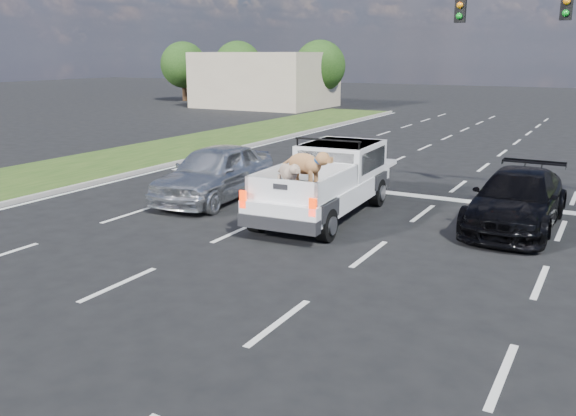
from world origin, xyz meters
name	(u,v)px	position (x,y,z in m)	size (l,w,h in m)	color
ground	(193,302)	(0.00, 0.00, 0.00)	(160.00, 160.00, 0.00)	black
road_markings	(343,217)	(0.00, 6.56, 0.01)	(17.75, 60.00, 0.01)	silver
grass_median_left	(34,178)	(-11.50, 6.00, 0.05)	(5.00, 60.00, 0.10)	#214013
curb_left	(84,185)	(-9.05, 6.00, 0.07)	(0.15, 60.00, 0.14)	gray
building_left	(265,80)	(-20.00, 36.00, 2.20)	(10.00, 8.00, 4.40)	#BCAC8F
tree_far_a	(184,65)	(-30.00, 38.00, 3.29)	(4.20, 4.20, 5.40)	#332114
tree_far_b	(238,65)	(-24.00, 38.00, 3.29)	(4.20, 4.20, 5.40)	#332114
tree_far_c	(320,66)	(-16.00, 38.00, 3.29)	(4.20, 4.20, 5.40)	#332114
pickup_truck	(326,180)	(-0.51, 6.53, 0.97)	(2.32, 5.63, 2.08)	black
silver_sedan	(215,172)	(-4.22, 6.63, 0.83)	(1.95, 4.85, 1.65)	silver
black_coupe	(517,200)	(4.18, 7.75, 0.71)	(1.99, 4.90, 1.42)	black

